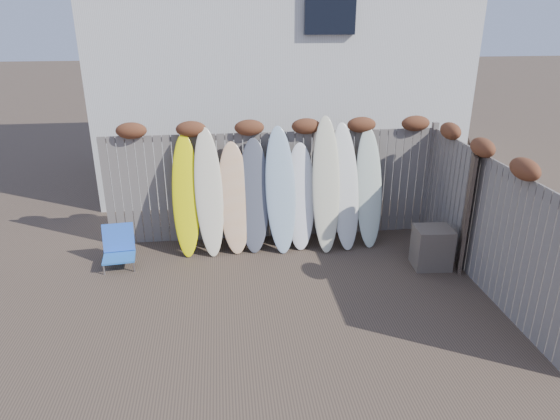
{
  "coord_description": "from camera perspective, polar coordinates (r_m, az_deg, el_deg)",
  "views": [
    {
      "loc": [
        -0.88,
        -6.21,
        3.98
      ],
      "look_at": [
        0.0,
        1.2,
        1.0
      ],
      "focal_mm": 32.0,
      "sensor_mm": 36.0,
      "label": 1
    }
  ],
  "objects": [
    {
      "name": "back_fence",
      "position": [
        9.09,
        -0.51,
        3.87
      ],
      "size": [
        6.05,
        0.28,
        2.24
      ],
      "color": "slate",
      "rests_on": "ground"
    },
    {
      "name": "surfboard_3",
      "position": [
        8.75,
        -3.01,
        1.64
      ],
      "size": [
        0.6,
        0.73,
        1.95
      ],
      "primitive_type": "ellipsoid",
      "rotation": [
        -0.31,
        0.0,
        -0.08
      ],
      "color": "#50545F",
      "rests_on": "ground"
    },
    {
      "name": "lattice_panel",
      "position": [
        8.86,
        20.35,
        0.58
      ],
      "size": [
        0.55,
        1.23,
        1.97
      ],
      "primitive_type": "cube",
      "rotation": [
        0.0,
        0.0,
        -0.39
      ],
      "color": "#403227",
      "rests_on": "ground"
    },
    {
      "name": "surfboard_1",
      "position": [
        8.67,
        -8.12,
        2.0
      ],
      "size": [
        0.55,
        0.8,
        2.15
      ],
      "primitive_type": "ellipsoid",
      "rotation": [
        -0.31,
        0.0,
        0.1
      ],
      "color": "beige",
      "rests_on": "ground"
    },
    {
      "name": "beach_chair",
      "position": [
        8.76,
        -17.95,
        -4.09
      ],
      "size": [
        0.56,
        0.59,
        0.68
      ],
      "color": "blue",
      "rests_on": "ground"
    },
    {
      "name": "right_fence",
      "position": [
        8.05,
        22.54,
        -0.61
      ],
      "size": [
        0.28,
        4.4,
        2.24
      ],
      "color": "slate",
      "rests_on": "ground"
    },
    {
      "name": "surfboard_5",
      "position": [
        8.85,
        2.33,
        1.54
      ],
      "size": [
        0.58,
        0.7,
        1.84
      ],
      "primitive_type": "ellipsoid",
      "rotation": [
        -0.31,
        0.0,
        -0.09
      ],
      "color": "white",
      "rests_on": "ground"
    },
    {
      "name": "surfboard_4",
      "position": [
        8.7,
        0.07,
        2.28
      ],
      "size": [
        0.56,
        0.78,
        2.15
      ],
      "primitive_type": "ellipsoid",
      "rotation": [
        -0.31,
        0.0,
        0.04
      ],
      "color": "#97B3C8",
      "rests_on": "ground"
    },
    {
      "name": "surfboard_2",
      "position": [
        8.73,
        -5.25,
        1.36
      ],
      "size": [
        0.59,
        0.71,
        1.9
      ],
      "primitive_type": "ellipsoid",
      "rotation": [
        -0.31,
        0.0,
        0.07
      ],
      "color": "#FFD37A",
      "rests_on": "ground"
    },
    {
      "name": "surfboard_7",
      "position": [
        8.9,
        7.42,
        2.64
      ],
      "size": [
        0.55,
        0.8,
        2.18
      ],
      "primitive_type": "ellipsoid",
      "rotation": [
        -0.31,
        0.0,
        0.07
      ],
      "color": "silver",
      "rests_on": "ground"
    },
    {
      "name": "surfboard_0",
      "position": [
        8.73,
        -10.71,
        1.6
      ],
      "size": [
        0.48,
        0.73,
        2.05
      ],
      "primitive_type": "ellipsoid",
      "rotation": [
        -0.31,
        0.0,
        -0.01
      ],
      "color": "#FFF806",
      "rests_on": "ground"
    },
    {
      "name": "wooden_crate",
      "position": [
        8.64,
        16.98,
        -4.11
      ],
      "size": [
        0.63,
        0.54,
        0.69
      ],
      "primitive_type": "cube",
      "rotation": [
        0.0,
        0.0,
        -0.07
      ],
      "color": "#4C3D39",
      "rests_on": "ground"
    },
    {
      "name": "surfboard_8",
      "position": [
        9.07,
        10.11,
        2.52
      ],
      "size": [
        0.49,
        0.75,
        2.08
      ],
      "primitive_type": "ellipsoid",
      "rotation": [
        -0.31,
        0.0,
        -0.03
      ],
      "color": "beige",
      "rests_on": "ground"
    },
    {
      "name": "house",
      "position": [
        12.8,
        -0.6,
        18.3
      ],
      "size": [
        8.5,
        5.5,
        6.33
      ],
      "color": "silver",
      "rests_on": "ground"
    },
    {
      "name": "ground",
      "position": [
        7.43,
        1.11,
        -10.64
      ],
      "size": [
        80.0,
        80.0,
        0.0
      ],
      "primitive_type": "plane",
      "color": "#493A2D"
    },
    {
      "name": "surfboard_6",
      "position": [
        8.77,
        5.28,
        2.89
      ],
      "size": [
        0.54,
        0.84,
        2.31
      ],
      "primitive_type": "ellipsoid",
      "rotation": [
        -0.31,
        0.0,
        -0.07
      ],
      "color": "beige",
      "rests_on": "ground"
    }
  ]
}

